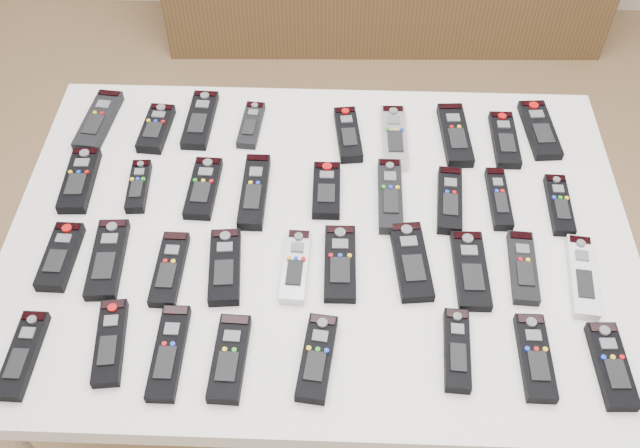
{
  "coord_description": "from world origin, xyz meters",
  "views": [
    {
      "loc": [
        -0.05,
        -0.92,
        1.88
      ],
      "look_at": [
        -0.09,
        -0.01,
        0.8
      ],
      "focal_mm": 40.0,
      "sensor_mm": 36.0,
      "label": 1
    }
  ],
  "objects_px": {
    "remote_19": "(108,259)",
    "remote_2": "(200,120)",
    "remote_24": "(411,261)",
    "remote_34": "(535,357)",
    "table": "(320,248)",
    "remote_3": "(251,125)",
    "remote_27": "(582,276)",
    "remote_32": "(317,358)",
    "remote_35": "(611,366)",
    "remote_12": "(254,191)",
    "remote_10": "(139,186)",
    "remote_9": "(80,180)",
    "remote_13": "(326,190)",
    "remote_25": "(471,270)",
    "remote_14": "(390,196)",
    "remote_30": "(169,352)",
    "remote_0": "(99,121)",
    "remote_6": "(455,135)",
    "remote_7": "(505,140)",
    "remote_20": "(170,269)",
    "remote_1": "(156,128)",
    "remote_33": "(457,350)",
    "remote_31": "(230,358)",
    "remote_22": "(296,266)",
    "remote_15": "(450,200)",
    "remote_23": "(340,263)",
    "remote_29": "(110,342)",
    "remote_8": "(540,130)",
    "remote_18": "(60,256)",
    "remote_16": "(499,199)",
    "remote_4": "(348,134)",
    "remote_5": "(394,137)",
    "remote_17": "(559,205)",
    "remote_26": "(523,267)",
    "remote_21": "(225,267)"
  },
  "relations": [
    {
      "from": "remote_4",
      "to": "remote_32",
      "type": "height_order",
      "value": "same"
    },
    {
      "from": "remote_6",
      "to": "remote_17",
      "type": "distance_m",
      "value": 0.28
    },
    {
      "from": "remote_8",
      "to": "remote_25",
      "type": "height_order",
      "value": "same"
    },
    {
      "from": "remote_4",
      "to": "remote_34",
      "type": "xyz_separation_m",
      "value": [
        0.33,
        -0.55,
        -0.0
      ]
    },
    {
      "from": "remote_15",
      "to": "remote_27",
      "type": "bearing_deg",
      "value": -33.21
    },
    {
      "from": "remote_12",
      "to": "remote_18",
      "type": "bearing_deg",
      "value": -152.53
    },
    {
      "from": "remote_6",
      "to": "remote_3",
      "type": "bearing_deg",
      "value": 174.19
    },
    {
      "from": "remote_2",
      "to": "remote_3",
      "type": "relative_size",
      "value": 1.29
    },
    {
      "from": "table",
      "to": "remote_5",
      "type": "bearing_deg",
      "value": 59.32
    },
    {
      "from": "remote_5",
      "to": "remote_17",
      "type": "distance_m",
      "value": 0.38
    },
    {
      "from": "remote_17",
      "to": "remote_35",
      "type": "distance_m",
      "value": 0.37
    },
    {
      "from": "remote_1",
      "to": "remote_33",
      "type": "distance_m",
      "value": 0.83
    },
    {
      "from": "remote_31",
      "to": "remote_18",
      "type": "bearing_deg",
      "value": 151.31
    },
    {
      "from": "remote_18",
      "to": "remote_35",
      "type": "height_order",
      "value": "remote_18"
    },
    {
      "from": "remote_3",
      "to": "remote_27",
      "type": "distance_m",
      "value": 0.78
    },
    {
      "from": "remote_15",
      "to": "remote_12",
      "type": "bearing_deg",
      "value": -176.61
    },
    {
      "from": "remote_10",
      "to": "remote_9",
      "type": "bearing_deg",
      "value": 170.48
    },
    {
      "from": "remote_32",
      "to": "table",
      "type": "bearing_deg",
      "value": 97.7
    },
    {
      "from": "remote_3",
      "to": "remote_16",
      "type": "bearing_deg",
      "value": -16.91
    },
    {
      "from": "table",
      "to": "remote_25",
      "type": "height_order",
      "value": "remote_25"
    },
    {
      "from": "remote_24",
      "to": "remote_34",
      "type": "relative_size",
      "value": 1.08
    },
    {
      "from": "remote_34",
      "to": "remote_4",
      "type": "bearing_deg",
      "value": 121.17
    },
    {
      "from": "remote_0",
      "to": "remote_20",
      "type": "height_order",
      "value": "remote_0"
    },
    {
      "from": "remote_6",
      "to": "remote_33",
      "type": "height_order",
      "value": "same"
    },
    {
      "from": "remote_33",
      "to": "remote_31",
      "type": "bearing_deg",
      "value": -172.04
    },
    {
      "from": "remote_16",
      "to": "remote_0",
      "type": "bearing_deg",
      "value": 166.46
    },
    {
      "from": "remote_9",
      "to": "remote_10",
      "type": "xyz_separation_m",
      "value": [
        0.13,
        -0.01,
        -0.0
      ]
    },
    {
      "from": "remote_2",
      "to": "remote_0",
      "type": "bearing_deg",
      "value": -174.49
    },
    {
      "from": "remote_19",
      "to": "remote_2",
      "type": "bearing_deg",
      "value": 69.89
    },
    {
      "from": "table",
      "to": "remote_19",
      "type": "relative_size",
      "value": 6.82
    },
    {
      "from": "remote_0",
      "to": "remote_22",
      "type": "bearing_deg",
      "value": -33.95
    },
    {
      "from": "remote_14",
      "to": "remote_22",
      "type": "xyz_separation_m",
      "value": [
        -0.19,
        -0.19,
        -0.0
      ]
    },
    {
      "from": "remote_35",
      "to": "remote_12",
      "type": "bearing_deg",
      "value": 147.48
    },
    {
      "from": "remote_23",
      "to": "remote_29",
      "type": "xyz_separation_m",
      "value": [
        -0.4,
        -0.19,
        0.0
      ]
    },
    {
      "from": "remote_9",
      "to": "remote_35",
      "type": "xyz_separation_m",
      "value": [
        1.02,
        -0.4,
        -0.0
      ]
    },
    {
      "from": "remote_14",
      "to": "remote_30",
      "type": "relative_size",
      "value": 1.04
    },
    {
      "from": "remote_2",
      "to": "remote_32",
      "type": "bearing_deg",
      "value": -62.3
    },
    {
      "from": "remote_4",
      "to": "remote_13",
      "type": "height_order",
      "value": "remote_4"
    },
    {
      "from": "remote_20",
      "to": "remote_1",
      "type": "bearing_deg",
      "value": 104.93
    },
    {
      "from": "remote_26",
      "to": "remote_35",
      "type": "relative_size",
      "value": 1.02
    },
    {
      "from": "remote_8",
      "to": "remote_16",
      "type": "bearing_deg",
      "value": -123.6
    },
    {
      "from": "remote_5",
      "to": "remote_6",
      "type": "distance_m",
      "value": 0.14
    },
    {
      "from": "remote_13",
      "to": "remote_34",
      "type": "xyz_separation_m",
      "value": [
        0.37,
        -0.38,
        -0.0
      ]
    },
    {
      "from": "remote_31",
      "to": "remote_32",
      "type": "xyz_separation_m",
      "value": [
        0.15,
        0.01,
        -0.0
      ]
    },
    {
      "from": "remote_16",
      "to": "remote_22",
      "type": "relative_size",
      "value": 0.97
    },
    {
      "from": "remote_19",
      "to": "remote_25",
      "type": "distance_m",
      "value": 0.7
    },
    {
      "from": "remote_21",
      "to": "remote_22",
      "type": "relative_size",
      "value": 1.02
    },
    {
      "from": "remote_16",
      "to": "remote_34",
      "type": "bearing_deg",
      "value": -87.88
    },
    {
      "from": "remote_32",
      "to": "remote_2",
      "type": "bearing_deg",
      "value": 122.35
    },
    {
      "from": "remote_7",
      "to": "remote_20",
      "type": "xyz_separation_m",
      "value": [
        -0.69,
        -0.38,
        0.0
      ]
    }
  ]
}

